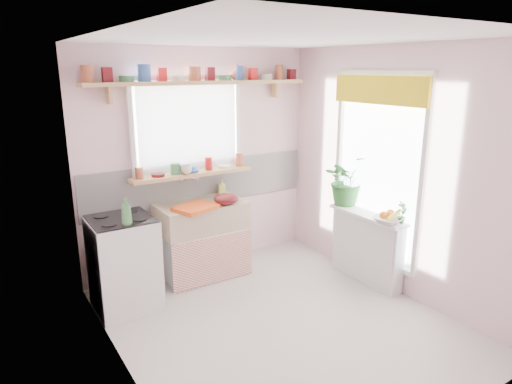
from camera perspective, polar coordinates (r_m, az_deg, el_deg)
room at (r=4.93m, az=3.68°, el=4.68°), size 3.20×3.20×3.20m
sink_unit at (r=5.14m, az=-6.75°, el=-5.82°), size 0.95×0.65×1.11m
cooker at (r=4.61m, az=-16.18°, el=-8.51°), size 0.58×0.58×0.93m
radiator_ledge at (r=5.13m, az=13.70°, el=-6.63°), size 0.22×0.95×0.78m
windowsill at (r=5.10m, az=-7.92°, el=2.28°), size 1.40×0.22×0.04m
pine_shelf at (r=5.03m, az=-6.69°, el=13.42°), size 2.52×0.24×0.04m
shelf_crockery at (r=5.03m, az=-6.72°, el=14.28°), size 2.47×0.11×0.12m
sill_crockery at (r=5.08m, az=-8.13°, el=3.08°), size 1.35×0.11×0.12m
dish_tray at (r=4.77m, az=-7.56°, el=-1.96°), size 0.49×0.42×0.04m
colander at (r=4.92m, az=-3.77°, el=-0.87°), size 0.28×0.28×0.12m
jade_plant at (r=5.22m, az=11.26°, el=1.52°), size 0.55×0.49×0.57m
fruit_bowl at (r=4.72m, az=16.19°, el=-3.43°), size 0.33×0.33×0.07m
herb_pot at (r=4.75m, az=17.80°, el=-2.44°), size 0.13×0.10×0.23m
soap_bottle_sink at (r=5.33m, az=-4.27°, el=0.67°), size 0.10×0.10×0.17m
sill_cup at (r=4.99m, az=-8.70°, el=2.76°), size 0.15×0.15×0.10m
sill_bowl at (r=5.11m, az=-8.58°, el=2.83°), size 0.19×0.19×0.05m
shelf_vase at (r=5.30m, az=-2.36°, el=14.71°), size 0.20×0.20×0.17m
cooker_bottle at (r=4.21m, az=-15.90°, el=-2.37°), size 0.10×0.10×0.25m
fruit at (r=4.71m, az=16.23°, el=-2.72°), size 0.20×0.14×0.10m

